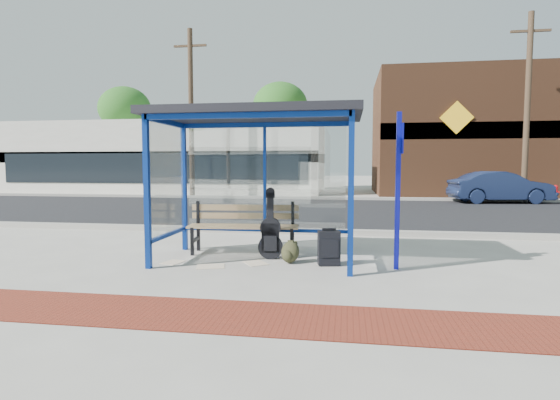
% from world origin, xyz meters
% --- Properties ---
extents(ground, '(120.00, 120.00, 0.00)m').
position_xyz_m(ground, '(0.00, 0.00, 0.00)').
color(ground, '#B2ADA0').
rests_on(ground, ground).
extents(brick_paver_strip, '(60.00, 1.00, 0.01)m').
position_xyz_m(brick_paver_strip, '(0.00, -2.60, 0.01)').
color(brick_paver_strip, maroon).
rests_on(brick_paver_strip, ground).
extents(curb_near, '(60.00, 0.25, 0.12)m').
position_xyz_m(curb_near, '(0.00, 2.90, 0.06)').
color(curb_near, gray).
rests_on(curb_near, ground).
extents(street_asphalt, '(60.00, 10.00, 0.00)m').
position_xyz_m(street_asphalt, '(0.00, 8.00, 0.00)').
color(street_asphalt, black).
rests_on(street_asphalt, ground).
extents(curb_far, '(60.00, 0.25, 0.12)m').
position_xyz_m(curb_far, '(0.00, 13.10, 0.06)').
color(curb_far, gray).
rests_on(curb_far, ground).
extents(far_sidewalk, '(60.00, 4.00, 0.01)m').
position_xyz_m(far_sidewalk, '(0.00, 15.00, 0.00)').
color(far_sidewalk, '#B2ADA0').
rests_on(far_sidewalk, ground).
extents(bus_shelter, '(3.30, 1.80, 2.42)m').
position_xyz_m(bus_shelter, '(0.00, 0.07, 2.07)').
color(bus_shelter, navy).
rests_on(bus_shelter, ground).
extents(storefront_white, '(18.00, 6.04, 4.00)m').
position_xyz_m(storefront_white, '(-9.00, 17.99, 2.00)').
color(storefront_white, silver).
rests_on(storefront_white, ground).
extents(storefront_brown, '(10.00, 7.08, 6.40)m').
position_xyz_m(storefront_brown, '(8.00, 18.49, 3.20)').
color(storefront_brown, '#59331E').
rests_on(storefront_brown, ground).
extents(tree_left, '(3.60, 3.60, 7.03)m').
position_xyz_m(tree_left, '(-14.00, 22.00, 5.45)').
color(tree_left, '#4C3826').
rests_on(tree_left, ground).
extents(tree_mid, '(3.60, 3.60, 7.03)m').
position_xyz_m(tree_mid, '(-3.00, 22.00, 5.45)').
color(tree_mid, '#4C3826').
rests_on(tree_mid, ground).
extents(tree_right, '(3.60, 3.60, 7.03)m').
position_xyz_m(tree_right, '(12.50, 22.00, 5.45)').
color(tree_right, '#4C3826').
rests_on(tree_right, ground).
extents(utility_pole_west, '(1.60, 0.24, 8.00)m').
position_xyz_m(utility_pole_west, '(-6.00, 13.40, 4.11)').
color(utility_pole_west, '#4C3826').
rests_on(utility_pole_west, ground).
extents(utility_pole_east, '(1.60, 0.24, 8.00)m').
position_xyz_m(utility_pole_east, '(9.00, 13.40, 4.11)').
color(utility_pole_east, '#4C3826').
rests_on(utility_pole_east, ground).
extents(bench, '(1.96, 0.62, 0.91)m').
position_xyz_m(bench, '(-0.35, 0.62, 0.52)').
color(bench, black).
rests_on(bench, ground).
extents(guitar_bag, '(0.42, 0.17, 1.12)m').
position_xyz_m(guitar_bag, '(0.20, 0.19, 0.41)').
color(guitar_bag, black).
rests_on(guitar_bag, ground).
extents(suitcase, '(0.37, 0.28, 0.58)m').
position_xyz_m(suitcase, '(1.18, -0.12, 0.27)').
color(suitcase, black).
rests_on(suitcase, ground).
extents(backpack, '(0.35, 0.34, 0.36)m').
position_xyz_m(backpack, '(0.56, -0.06, 0.17)').
color(backpack, '#292917').
rests_on(backpack, ground).
extents(sign_post, '(0.09, 0.29, 2.33)m').
position_xyz_m(sign_post, '(2.19, -0.23, 1.31)').
color(sign_post, '#0D1096').
rests_on(sign_post, ground).
extents(newspaper_a, '(0.36, 0.41, 0.01)m').
position_xyz_m(newspaper_a, '(-1.30, -0.31, 0.00)').
color(newspaper_a, white).
rests_on(newspaper_a, ground).
extents(newspaper_b, '(0.50, 0.44, 0.01)m').
position_xyz_m(newspaper_b, '(-0.61, -0.50, 0.00)').
color(newspaper_b, white).
rests_on(newspaper_b, ground).
extents(newspaper_c, '(0.48, 0.50, 0.01)m').
position_xyz_m(newspaper_c, '(0.02, -0.17, 0.00)').
color(newspaper_c, white).
rests_on(newspaper_c, ground).
extents(parked_car, '(4.12, 1.89, 1.31)m').
position_xyz_m(parked_car, '(7.70, 12.35, 0.65)').
color(parked_car, '#1A2549').
rests_on(parked_car, ground).
extents(fire_hydrant, '(0.31, 0.21, 0.70)m').
position_xyz_m(fire_hydrant, '(10.48, 13.88, 0.38)').
color(fire_hydrant, '#B30C11').
rests_on(fire_hydrant, ground).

